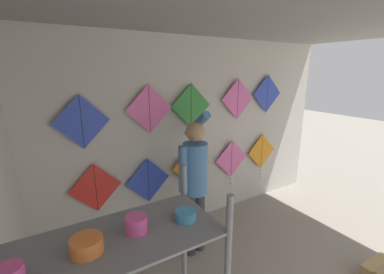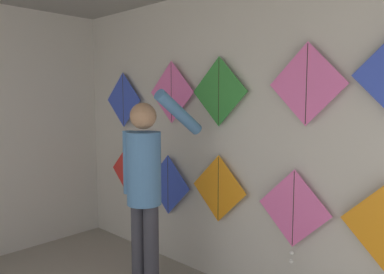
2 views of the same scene
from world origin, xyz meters
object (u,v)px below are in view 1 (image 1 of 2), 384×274
kite_5 (82,122)px  kite_6 (149,109)px  kite_1 (148,180)px  kite_7 (191,106)px  kite_0 (96,188)px  kite_8 (238,99)px  kite_2 (191,166)px  kite_3 (231,160)px  kite_9 (267,94)px  kite_4 (261,153)px  shopkeeper (195,177)px

kite_5 → kite_6: (0.83, 0.00, 0.08)m
kite_1 → kite_7: size_ratio=1.00×
kite_0 → kite_1: kite_0 is taller
kite_8 → kite_2: bearing=180.0°
kite_7 → kite_3: bearing=-0.0°
kite_1 → kite_3: (1.48, -0.00, 0.02)m
kite_3 → kite_8: 1.01m
kite_6 → kite_0: bearing=180.0°
kite_9 → kite_5: bearing=180.0°
kite_0 → kite_4: 2.87m
kite_1 → kite_7: bearing=0.0°
kite_6 → shopkeeper: bearing=-63.4°
kite_4 → kite_6: 2.32m
kite_9 → kite_3: bearing=-180.0°
shopkeeper → kite_8: kite_8 is taller
kite_8 → kite_7: bearing=180.0°
kite_1 → shopkeeper: bearing=-59.1°
kite_4 → kite_1: bearing=180.0°
shopkeeper → kite_2: 0.71m
kite_0 → kite_7: (1.39, 0.00, 0.93)m
kite_0 → kite_7: 1.67m
kite_5 → kite_7: bearing=0.0°
kite_1 → kite_6: size_ratio=1.00×
kite_1 → kite_4: (2.17, -0.00, 0.03)m
kite_1 → kite_0: bearing=180.0°
kite_4 → kite_5: bearing=180.0°
shopkeeper → kite_6: size_ratio=2.91×
kite_2 → kite_9: kite_9 is taller
kite_3 → kite_6: (-1.42, 0.00, 0.96)m
kite_4 → kite_6: size_ratio=1.32×
shopkeeper → kite_8: bearing=20.3°
kite_1 → kite_8: (1.56, 0.00, 1.04)m
kite_3 → kite_8: size_ratio=1.22×
shopkeeper → kite_9: 2.14m
kite_6 → kite_7: bearing=0.0°
kite_5 → kite_6: size_ratio=1.00×
kite_5 → kite_6: 0.84m
kite_8 → kite_9: bearing=0.0°
kite_7 → kite_9: kite_9 is taller
kite_0 → kite_5: (-0.08, 0.00, 0.84)m
kite_0 → kite_9: 3.08m
kite_9 → kite_2: bearing=180.0°
kite_2 → kite_6: kite_6 is taller
shopkeeper → kite_7: (0.32, 0.62, 0.80)m
kite_3 → kite_6: kite_6 is taller
kite_4 → kite_7: (-1.48, 0.00, 0.96)m
kite_0 → kite_7: bearing=0.0°
kite_1 → kite_5: 1.19m
kite_6 → kite_1: bearing=180.0°
kite_0 → kite_7: size_ratio=1.00×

